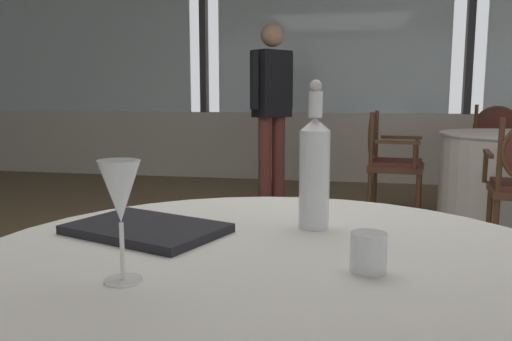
{
  "coord_description": "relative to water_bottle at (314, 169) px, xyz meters",
  "views": [
    {
      "loc": [
        0.36,
        -2.22,
        1.08
      ],
      "look_at": [
        0.16,
        -1.23,
        0.93
      ],
      "focal_mm": 36.46,
      "sensor_mm": 36.0,
      "label": 1
    }
  ],
  "objects": [
    {
      "name": "menu_book",
      "position": [
        -0.37,
        -0.12,
        -0.13
      ],
      "size": [
        0.39,
        0.33,
        0.02
      ],
      "primitive_type": "cube",
      "rotation": [
        0.0,
        0.0,
        -0.35
      ],
      "color": "black",
      "rests_on": "foreground_table"
    },
    {
      "name": "water_bottle",
      "position": [
        0.0,
        0.0,
        0.0
      ],
      "size": [
        0.07,
        0.07,
        0.35
      ],
      "color": "white",
      "rests_on": "foreground_table"
    },
    {
      "name": "ground_plane",
      "position": [
        -0.26,
        1.01,
        -0.91
      ],
      "size": [
        14.92,
        14.92,
        0.0
      ],
      "primitive_type": "plane",
      "color": "#756047"
    },
    {
      "name": "wine_glass",
      "position": [
        -0.29,
        -0.42,
        0.01
      ],
      "size": [
        0.07,
        0.07,
        0.21
      ],
      "color": "white",
      "rests_on": "foreground_table"
    },
    {
      "name": "background_table_1",
      "position": [
        1.33,
        3.36,
        -0.52
      ],
      "size": [
        1.13,
        1.13,
        0.77
      ],
      "color": "white",
      "rests_on": "ground_plane"
    },
    {
      "name": "dining_chair_1_0",
      "position": [
        1.47,
        4.35,
        -0.35
      ],
      "size": [
        0.58,
        0.52,
        0.97
      ],
      "rotation": [
        0.0,
        0.0,
        4.58
      ],
      "color": "brown",
      "rests_on": "ground_plane"
    },
    {
      "name": "window_wall_far",
      "position": [
        -0.26,
        5.32,
        0.23
      ],
      "size": [
        10.2,
        0.14,
        2.86
      ],
      "color": "beige",
      "rests_on": "ground_plane"
    },
    {
      "name": "dining_chair_1_1",
      "position": [
        0.36,
        3.5,
        -0.36
      ],
      "size": [
        0.52,
        0.58,
        0.93
      ],
      "rotation": [
        0.0,
        0.0,
        6.15
      ],
      "color": "brown",
      "rests_on": "ground_plane"
    },
    {
      "name": "water_tumbler",
      "position": [
        0.12,
        -0.29,
        -0.11
      ],
      "size": [
        0.06,
        0.06,
        0.07
      ],
      "primitive_type": "cylinder",
      "color": "white",
      "rests_on": "foreground_table"
    },
    {
      "name": "diner_person_0",
      "position": [
        -0.74,
        3.86,
        0.1
      ],
      "size": [
        0.38,
        0.43,
        1.75
      ],
      "rotation": [
        0.0,
        0.0,
        5.6
      ],
      "color": "brown",
      "rests_on": "ground_plane"
    }
  ]
}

